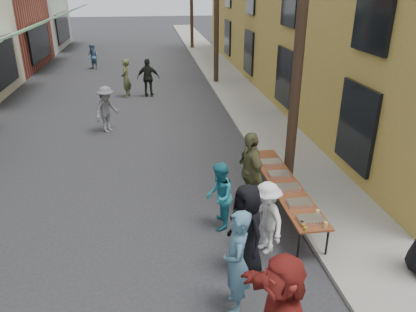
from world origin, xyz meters
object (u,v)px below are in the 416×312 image
object	(u,v)px
catering_tray_sausage	(311,220)
utility_pole_near	(303,9)
guest_front_c	(219,196)
serving_table	(284,185)
guest_front_a	(247,230)

from	to	relation	value
catering_tray_sausage	utility_pole_near	bearing A→B (deg)	79.31
utility_pole_near	guest_front_c	distance (m)	4.63
serving_table	catering_tray_sausage	bearing A→B (deg)	-90.00
utility_pole_near	catering_tray_sausage	distance (m)	4.74
utility_pole_near	serving_table	size ratio (longest dim) A/B	2.25
serving_table	catering_tray_sausage	distance (m)	1.65
utility_pole_near	serving_table	world-z (taller)	utility_pole_near
utility_pole_near	catering_tray_sausage	bearing A→B (deg)	-100.69
utility_pole_near	serving_table	distance (m)	4.03
utility_pole_near	guest_front_a	world-z (taller)	utility_pole_near
guest_front_a	guest_front_c	xyz separation A→B (m)	(-0.24, 1.53, -0.13)
catering_tray_sausage	guest_front_c	size ratio (longest dim) A/B	0.32
utility_pole_near	guest_front_a	xyz separation A→B (m)	(-1.92, -3.23, -3.60)
serving_table	catering_tray_sausage	size ratio (longest dim) A/B	8.00
guest_front_c	utility_pole_near	bearing A→B (deg)	140.68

